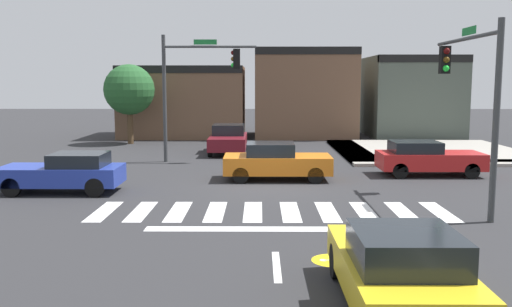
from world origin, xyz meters
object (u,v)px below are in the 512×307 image
Objects in this scene: car_orange at (276,161)px; car_red at (427,158)px; roadside_tree at (129,90)px; traffic_signal_northwest at (196,77)px; car_yellow at (399,268)px; traffic_signal_southeast at (470,81)px; car_blue at (65,172)px; car_maroon at (228,139)px.

car_red is at bearing 9.65° from car_orange.
roadside_tree is (-15.11, 11.87, 2.65)m from car_red.
car_yellow is (5.44, -17.76, -3.39)m from traffic_signal_northwest.
traffic_signal_southeast is 6.68m from car_red.
car_orange is at bearing 50.41° from traffic_signal_southeast.
traffic_signal_northwest is at bearing 126.72° from car_orange.
traffic_signal_southeast is 1.33× the size of car_blue.
car_orange is 0.85× the size of roadside_tree.
car_maroon is at bearing 105.74° from car_orange.
car_blue is (-13.28, 2.14, -3.19)m from traffic_signal_southeast.
car_red is at bearing -38.17° from roadside_tree.
traffic_signal_southeast reaches higher than roadside_tree.
car_yellow reaches higher than car_blue.
car_yellow is at bearing -67.78° from roadside_tree.
car_orange is at bearing -53.28° from traffic_signal_northwest.
car_red is 1.01× the size of car_blue.
traffic_signal_northwest is 9.18m from car_blue.
traffic_signal_northwest is (-9.50, 9.77, 0.22)m from traffic_signal_southeast.
traffic_signal_southeast reaches higher than car_yellow.
car_orange is (-1.72, 12.77, 0.00)m from car_yellow.
traffic_signal_northwest is at bearing 17.03° from car_yellow.
car_blue is 12.14m from car_maroon.
traffic_signal_southeast reaches higher than car_red.
car_yellow is 12.89m from car_orange.
car_orange is at bearing 15.74° from car_maroon.
traffic_signal_southeast is 0.91× the size of traffic_signal_northwest.
traffic_signal_southeast is at bearing -45.80° from traffic_signal_northwest.
car_orange is 0.96× the size of car_maroon.
roadside_tree is at bearing 124.17° from car_orange.
traffic_signal_southeast is 9.51m from car_yellow.
car_blue is (-9.22, 10.13, -0.02)m from car_yellow.
traffic_signal_southeast is 13.63m from traffic_signal_northwest.
car_yellow is 1.00× the size of car_orange.
car_red is at bearing -18.38° from car_yellow.
car_yellow is 27.91m from roadside_tree.
car_blue is at bearing -160.59° from car_orange.
car_maroon reaches higher than car_red.
roadside_tree is (-1.29, 15.59, 2.66)m from car_blue.
traffic_signal_southeast is 13.82m from car_blue.
car_yellow is (-4.06, -7.99, -3.17)m from traffic_signal_southeast.
traffic_signal_northwest is 1.38× the size of car_maroon.
traffic_signal_southeast is 8.14m from car_orange.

